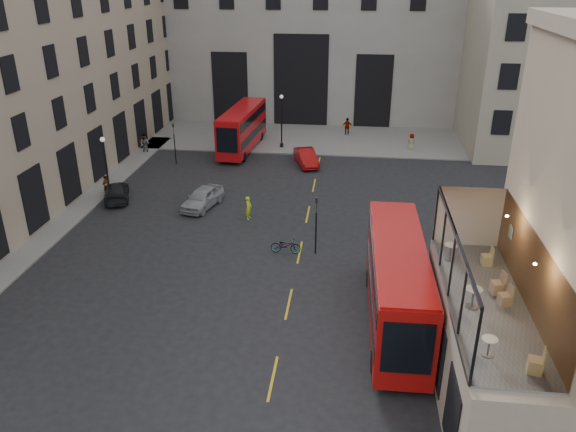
# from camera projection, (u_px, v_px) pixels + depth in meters

# --- Properties ---
(ground) EXTENTS (140.00, 140.00, 0.00)m
(ground) POSITION_uv_depth(u_px,v_px,m) (318.00, 382.00, 24.51)
(ground) COLOR black
(ground) RESTS_ON ground
(host_frontage) EXTENTS (3.00, 11.00, 4.50)m
(host_frontage) POSITION_uv_depth(u_px,v_px,m) (478.00, 351.00, 22.90)
(host_frontage) COLOR tan
(host_frontage) RESTS_ON ground
(cafe_floor) EXTENTS (3.00, 10.00, 0.10)m
(cafe_floor) POSITION_uv_depth(u_px,v_px,m) (486.00, 303.00, 21.96)
(cafe_floor) COLOR slate
(cafe_floor) RESTS_ON host_frontage
(gateway) EXTENTS (35.00, 10.60, 18.00)m
(gateway) POSITION_uv_depth(u_px,v_px,m) (305.00, 35.00, 64.74)
(gateway) COLOR #A19E96
(gateway) RESTS_ON ground
(building_right) EXTENTS (16.60, 18.60, 20.00)m
(building_right) POSITION_uv_depth(u_px,v_px,m) (555.00, 36.00, 54.37)
(building_right) COLOR #A29A83
(building_right) RESTS_ON ground
(pavement_far) EXTENTS (40.00, 12.00, 0.12)m
(pavement_far) POSITION_uv_depth(u_px,v_px,m) (287.00, 137.00, 59.59)
(pavement_far) COLOR slate
(pavement_far) RESTS_ON ground
(pavement_left) EXTENTS (8.00, 48.00, 0.12)m
(pavement_left) POSITION_uv_depth(u_px,v_px,m) (4.00, 235.00, 37.74)
(pavement_left) COLOR slate
(pavement_left) RESTS_ON ground
(traffic_light_near) EXTENTS (0.16, 0.20, 3.80)m
(traffic_light_near) POSITION_uv_depth(u_px,v_px,m) (316.00, 218.00, 34.52)
(traffic_light_near) COLOR black
(traffic_light_near) RESTS_ON ground
(traffic_light_far) EXTENTS (0.16, 0.20, 3.80)m
(traffic_light_far) POSITION_uv_depth(u_px,v_px,m) (174.00, 138.00, 50.53)
(traffic_light_far) COLOR black
(traffic_light_far) RESTS_ON ground
(street_lamp_a) EXTENTS (0.36, 0.36, 5.33)m
(street_lamp_a) POSITION_uv_depth(u_px,v_px,m) (107.00, 175.00, 41.69)
(street_lamp_a) COLOR black
(street_lamp_a) RESTS_ON ground
(street_lamp_b) EXTENTS (0.36, 0.36, 5.33)m
(street_lamp_b) POSITION_uv_depth(u_px,v_px,m) (282.00, 125.00, 55.02)
(street_lamp_b) COLOR black
(street_lamp_b) RESTS_ON ground
(bus_near) EXTENTS (2.72, 11.12, 4.42)m
(bus_near) POSITION_uv_depth(u_px,v_px,m) (397.00, 281.00, 27.55)
(bus_near) COLOR #A90D0B
(bus_near) RESTS_ON ground
(bus_far) EXTENTS (3.09, 10.47, 4.12)m
(bus_far) POSITION_uv_depth(u_px,v_px,m) (242.00, 127.00, 54.61)
(bus_far) COLOR #B90C10
(bus_far) RESTS_ON ground
(car_a) EXTENTS (2.81, 4.71, 1.50)m
(car_a) POSITION_uv_depth(u_px,v_px,m) (202.00, 198.00, 42.02)
(car_a) COLOR #919498
(car_a) RESTS_ON ground
(car_b) EXTENTS (2.81, 4.64, 1.44)m
(car_b) POSITION_uv_depth(u_px,v_px,m) (306.00, 157.00, 51.01)
(car_b) COLOR #A1090A
(car_b) RESTS_ON ground
(car_c) EXTENTS (3.28, 4.79, 1.29)m
(car_c) POSITION_uv_depth(u_px,v_px,m) (117.00, 192.00, 43.46)
(car_c) COLOR black
(car_c) RESTS_ON ground
(bicycle) EXTENTS (1.90, 0.67, 1.00)m
(bicycle) POSITION_uv_depth(u_px,v_px,m) (286.00, 246.00, 35.38)
(bicycle) COLOR gray
(bicycle) RESTS_ON ground
(cyclist) EXTENTS (0.50, 0.68, 1.70)m
(cyclist) POSITION_uv_depth(u_px,v_px,m) (249.00, 208.00, 40.00)
(cyclist) COLOR #C4F319
(cyclist) RESTS_ON ground
(pedestrian_a) EXTENTS (1.06, 0.88, 1.98)m
(pedestrian_a) POSITION_uv_depth(u_px,v_px,m) (145.00, 144.00, 53.98)
(pedestrian_a) COLOR gray
(pedestrian_a) RESTS_ON ground
(pedestrian_b) EXTENTS (1.13, 1.25, 1.68)m
(pedestrian_b) POSITION_uv_depth(u_px,v_px,m) (260.00, 125.00, 60.84)
(pedestrian_b) COLOR gray
(pedestrian_b) RESTS_ON ground
(pedestrian_c) EXTENTS (1.15, 0.52, 1.94)m
(pedestrian_c) POSITION_uv_depth(u_px,v_px,m) (347.00, 127.00, 59.70)
(pedestrian_c) COLOR gray
(pedestrian_c) RESTS_ON ground
(pedestrian_d) EXTENTS (0.96, 0.91, 1.66)m
(pedestrian_d) POSITION_uv_depth(u_px,v_px,m) (411.00, 142.00, 55.09)
(pedestrian_d) COLOR gray
(pedestrian_d) RESTS_ON ground
(pedestrian_e) EXTENTS (0.54, 0.70, 1.70)m
(pedestrian_e) POSITION_uv_depth(u_px,v_px,m) (106.00, 186.00, 43.99)
(pedestrian_e) COLOR gray
(pedestrian_e) RESTS_ON ground
(cafe_table_near) EXTENTS (0.54, 0.54, 0.67)m
(cafe_table_near) POSITION_uv_depth(u_px,v_px,m) (489.00, 344.00, 18.79)
(cafe_table_near) COLOR white
(cafe_table_near) RESTS_ON cafe_floor
(cafe_table_mid) EXTENTS (0.65, 0.65, 0.81)m
(cafe_table_mid) POSITION_uv_depth(u_px,v_px,m) (473.00, 295.00, 21.42)
(cafe_table_mid) COLOR beige
(cafe_table_mid) RESTS_ON cafe_floor
(cafe_table_far) EXTENTS (0.61, 0.61, 0.76)m
(cafe_table_far) POSITION_uv_depth(u_px,v_px,m) (451.00, 250.00, 24.92)
(cafe_table_far) COLOR beige
(cafe_table_far) RESTS_ON cafe_floor
(cafe_chair_a) EXTENTS (0.55, 0.55, 0.93)m
(cafe_chair_a) POSITION_uv_depth(u_px,v_px,m) (536.00, 365.00, 18.06)
(cafe_chair_a) COLOR #D4B87A
(cafe_chair_a) RESTS_ON cafe_floor
(cafe_chair_b) EXTENTS (0.52, 0.52, 0.87)m
(cafe_chair_b) POSITION_uv_depth(u_px,v_px,m) (505.00, 299.00, 21.67)
(cafe_chair_b) COLOR tan
(cafe_chair_b) RESTS_ON cafe_floor
(cafe_chair_c) EXTENTS (0.55, 0.55, 0.95)m
(cafe_chair_c) POSITION_uv_depth(u_px,v_px,m) (498.00, 287.00, 22.44)
(cafe_chair_c) COLOR tan
(cafe_chair_c) RESTS_ON cafe_floor
(cafe_chair_d) EXTENTS (0.46, 0.46, 0.86)m
(cafe_chair_d) POSITION_uv_depth(u_px,v_px,m) (487.00, 259.00, 24.59)
(cafe_chair_d) COLOR tan
(cafe_chair_d) RESTS_ON cafe_floor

